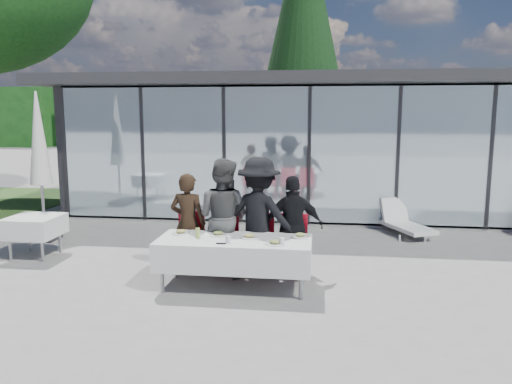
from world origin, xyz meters
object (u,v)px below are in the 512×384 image
plate_c (249,236)px  plate_d (300,236)px  lounger (404,222)px  diner_a (188,223)px  diner_chair_d (293,242)px  juice_bottle (198,233)px  spare_table_left (35,227)px  dining_table (234,253)px  diner_c (259,217)px  diner_chair_b (224,239)px  conifer_tree (303,24)px  diner_chair_c (260,241)px  diner_b (223,217)px  market_umbrella (39,147)px  plate_a (181,232)px  plate_b (218,234)px  plate_extra (275,243)px  diner_chair_a (190,238)px  diner_d (293,227)px  folded_eyeglasses (221,243)px  spare_chair_b (426,203)px

plate_c → plate_d: 0.76m
lounger → diner_a: bearing=-141.2°
diner_chair_d → juice_bottle: size_ratio=6.45×
spare_table_left → dining_table: bearing=-16.6°
diner_c → diner_chair_b: bearing=4.5°
diner_chair_d → conifer_tree: size_ratio=0.09×
diner_a → diner_chair_c: diner_a is taller
diner_c → plate_c: size_ratio=6.92×
diner_b → market_umbrella: size_ratio=0.62×
diner_b → plate_a: diner_b is taller
diner_chair_c → plate_d: bearing=-38.2°
plate_b → conifer_tree: 14.08m
plate_d → plate_a: bearing=-179.2°
plate_b → market_umbrella: market_umbrella is taller
conifer_tree → plate_d: bearing=-87.7°
diner_chair_b → juice_bottle: diner_chair_b is taller
diner_chair_d → conifer_tree: 13.62m
diner_c → plate_extra: diner_c is taller
diner_a → juice_bottle: 0.74m
market_umbrella → diner_chair_a: bearing=-23.9°
diner_d → folded_eyeglasses: diner_d is taller
plate_c → conifer_tree: (0.23, 13.14, 5.21)m
diner_c → market_umbrella: 5.01m
plate_a → plate_c: bearing=-6.2°
diner_chair_a → spare_table_left: size_ratio=1.13×
dining_table → diner_chair_a: bearing=139.3°
diner_chair_b → diner_chair_d: 1.13m
plate_d → plate_extra: same height
spare_chair_b → conifer_tree: conifer_tree is taller
plate_extra → diner_c: bearing=110.9°
plate_a → spare_chair_b: size_ratio=0.28×
diner_a → spare_chair_b: size_ratio=1.68×
diner_b → spare_chair_b: size_ratio=1.92×
diner_a → diner_chair_a: 0.30m
diner_chair_a → conifer_tree: size_ratio=0.09×
conifer_tree → juice_bottle: bearing=-94.3°
plate_extra → plate_d: bearing=53.1°
diner_chair_d → diner_chair_b: bearing=180.0°
diner_d → juice_bottle: size_ratio=10.71×
plate_c → juice_bottle: size_ratio=1.82×
diner_chair_d → market_umbrella: 5.57m
diner_a → market_umbrella: (-3.48, 1.65, 1.09)m
diner_b → diner_d: bearing=-161.9°
diner_chair_b → plate_a: (-0.57, -0.55, 0.24)m
juice_bottle → spare_table_left: 3.52m
plate_b → spare_table_left: bearing=164.7°
plate_extra → spare_chair_b: spare_chair_b is taller
juice_bottle → folded_eyeglasses: (0.41, -0.29, -0.07)m
diner_chair_a → diner_c: bearing=-5.5°
plate_a → spare_chair_b: spare_chair_b is taller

